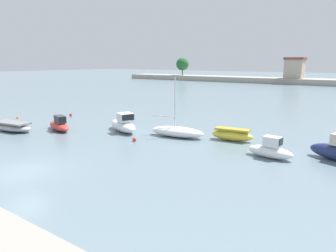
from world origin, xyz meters
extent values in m
plane|color=slate|center=(0.00, 0.00, 0.00)|extent=(400.00, 400.00, 0.00)
ellipsoid|color=#9E9EA3|center=(-11.53, 5.63, 0.37)|extent=(5.03, 2.51, 0.74)
cube|color=slate|center=(-11.53, 5.63, 0.82)|extent=(4.04, 2.08, 0.16)
ellipsoid|color=#C63833|center=(-8.15, 8.52, 0.41)|extent=(4.39, 2.62, 0.82)
cube|color=#333338|center=(-7.71, 8.36, 1.16)|extent=(1.69, 1.21, 0.68)
cube|color=black|center=(-6.99, 8.12, 1.23)|extent=(0.30, 0.67, 0.47)
ellipsoid|color=white|center=(-2.62, 11.75, 0.55)|extent=(5.04, 3.59, 1.10)
cube|color=silver|center=(-2.00, 11.44, 1.49)|extent=(1.81, 1.77, 0.78)
cube|color=black|center=(-1.38, 11.13, 1.57)|extent=(0.58, 1.08, 0.55)
ellipsoid|color=white|center=(2.96, 12.80, 0.46)|extent=(5.22, 2.39, 0.93)
cylinder|color=silver|center=(2.73, 12.76, 3.11)|extent=(0.10, 0.10, 4.37)
cylinder|color=#B7B7BC|center=(1.69, 12.60, 1.78)|extent=(2.55, 0.48, 0.08)
ellipsoid|color=yellow|center=(7.53, 14.39, 0.44)|extent=(3.71, 1.50, 0.88)
cube|color=#A8952A|center=(7.53, 14.39, 0.97)|extent=(2.97, 1.24, 0.17)
ellipsoid|color=white|center=(11.64, 11.42, 0.42)|extent=(3.35, 1.48, 0.83)
cube|color=silver|center=(11.76, 11.41, 1.19)|extent=(1.22, 0.86, 0.71)
cube|color=black|center=(12.33, 11.35, 1.26)|extent=(0.15, 0.68, 0.50)
sphere|color=red|center=(-13.74, 14.24, 0.18)|extent=(0.36, 0.36, 0.36)
sphere|color=orange|center=(-17.69, 9.63, 0.14)|extent=(0.28, 0.28, 0.28)
sphere|color=red|center=(0.85, 9.40, 0.17)|extent=(0.34, 0.34, 0.34)
cube|color=#9E998C|center=(0.00, 89.58, 0.85)|extent=(132.29, 9.30, 1.69)
cube|color=#B2A38E|center=(-4.72, 89.34, 4.46)|extent=(5.11, 5.13, 5.54)
cube|color=brown|center=(-4.72, 89.34, 7.58)|extent=(5.62, 5.64, 0.70)
cylinder|color=brown|center=(-44.72, 89.36, 2.80)|extent=(0.36, 0.36, 2.21)
sphere|color=#235B2D|center=(-44.72, 89.36, 5.78)|extent=(4.69, 4.69, 4.69)
cylinder|color=brown|center=(-4.97, 89.03, 2.73)|extent=(0.36, 0.36, 2.07)
sphere|color=#235B2D|center=(-4.97, 89.03, 5.31)|extent=(3.86, 3.86, 3.86)
camera|label=1|loc=(17.54, -9.58, 6.60)|focal=32.75mm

